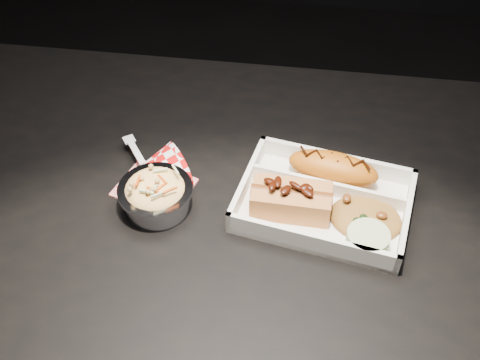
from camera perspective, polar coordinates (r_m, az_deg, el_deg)
name	(u,v)px	position (r m, az deg, el deg)	size (l,w,h in m)	color
dining_table	(266,258)	(0.97, 2.48, -7.38)	(1.20, 0.80, 0.75)	black
food_tray	(324,203)	(0.91, 7.94, -2.19)	(0.28, 0.22, 0.04)	white
fried_pastry	(333,168)	(0.94, 8.82, 1.10)	(0.14, 0.06, 0.05)	#BE6113
hotdog	(291,198)	(0.88, 4.88, -1.74)	(0.12, 0.06, 0.06)	#C27C42
fried_rice_mound	(367,213)	(0.89, 11.91, -3.09)	(0.11, 0.09, 0.03)	#9F6B2E
cupcake_liner	(367,241)	(0.86, 11.99, -5.65)	(0.06, 0.06, 0.03)	#B8CC9A
foil_coleslaw_cup	(156,193)	(0.90, -8.01, -1.23)	(0.11, 0.11, 0.07)	silver
napkin_fork	(149,176)	(0.95, -8.64, 0.41)	(0.15, 0.16, 0.10)	red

